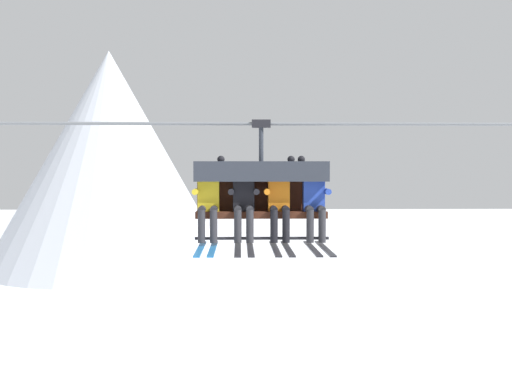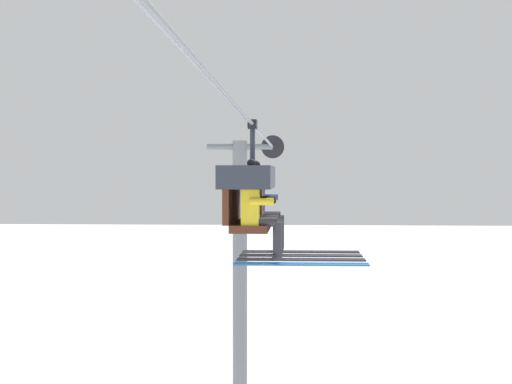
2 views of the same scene
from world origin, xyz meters
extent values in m
cone|color=silver|center=(-8.68, 35.04, 7.65)|extent=(17.15, 17.15, 15.29)
cylinder|color=slate|center=(0.54, -0.80, 7.68)|extent=(19.39, 0.05, 0.05)
cube|color=#512819|center=(0.83, -0.80, 6.31)|extent=(1.97, 0.48, 0.10)
cube|color=#512819|center=(0.83, -0.52, 6.59)|extent=(1.97, 0.08, 0.45)
cube|color=#2D333D|center=(0.83, -0.74, 6.96)|extent=(2.01, 0.68, 0.30)
cylinder|color=black|center=(0.83, -1.12, 5.98)|extent=(1.97, 0.04, 0.04)
cylinder|color=#2D333D|center=(0.83, -0.80, 7.37)|extent=(0.07, 0.07, 0.52)
cube|color=black|center=(0.83, -0.80, 7.68)|extent=(0.28, 0.12, 0.12)
cube|color=yellow|center=(0.04, -0.82, 6.62)|extent=(0.32, 0.22, 0.52)
sphere|color=silver|center=(0.04, -0.82, 6.98)|extent=(0.22, 0.22, 0.22)
ellipsoid|color=black|center=(0.04, -0.92, 6.98)|extent=(0.17, 0.04, 0.08)
cylinder|color=#2D2D33|center=(-0.05, -0.99, 6.40)|extent=(0.11, 0.34, 0.11)
cylinder|color=#2D2D33|center=(0.13, -0.99, 6.40)|extent=(0.11, 0.34, 0.11)
cylinder|color=#2D2D33|center=(-0.05, -1.16, 6.16)|extent=(0.11, 0.11, 0.48)
cylinder|color=#2D2D33|center=(0.13, -1.16, 6.16)|extent=(0.11, 0.11, 0.48)
cube|color=#1E6BB2|center=(-0.05, -1.46, 5.87)|extent=(0.09, 1.70, 0.02)
cube|color=#1E6BB2|center=(0.13, -1.46, 5.87)|extent=(0.09, 1.70, 0.02)
cylinder|color=yellow|center=(-0.15, -0.97, 6.66)|extent=(0.09, 0.30, 0.09)
cylinder|color=yellow|center=(0.23, -0.82, 6.97)|extent=(0.09, 0.09, 0.30)
sphere|color=black|center=(0.23, -0.82, 7.14)|extent=(0.11, 0.11, 0.11)
cube|color=black|center=(0.57, -0.82, 6.62)|extent=(0.32, 0.22, 0.52)
sphere|color=black|center=(0.57, -0.82, 6.98)|extent=(0.22, 0.22, 0.22)
ellipsoid|color=black|center=(0.57, -0.92, 6.98)|extent=(0.17, 0.04, 0.08)
cylinder|color=#2D2D33|center=(0.48, -0.99, 6.40)|extent=(0.11, 0.34, 0.11)
cylinder|color=#2D2D33|center=(0.66, -0.99, 6.40)|extent=(0.11, 0.34, 0.11)
cylinder|color=#2D2D33|center=(0.48, -1.16, 6.16)|extent=(0.11, 0.11, 0.48)
cylinder|color=#2D2D33|center=(0.66, -1.16, 6.16)|extent=(0.11, 0.11, 0.48)
cube|color=#232328|center=(0.48, -1.46, 5.87)|extent=(0.09, 1.70, 0.02)
cube|color=#232328|center=(0.66, -1.46, 5.87)|extent=(0.09, 1.70, 0.02)
cylinder|color=black|center=(0.38, -0.97, 6.66)|extent=(0.09, 0.30, 0.09)
cylinder|color=black|center=(0.76, -0.97, 6.66)|extent=(0.09, 0.30, 0.09)
cube|color=orange|center=(1.10, -0.82, 6.62)|extent=(0.32, 0.22, 0.52)
sphere|color=#284C93|center=(1.10, -0.82, 6.98)|extent=(0.22, 0.22, 0.22)
ellipsoid|color=black|center=(1.10, -0.92, 6.98)|extent=(0.17, 0.04, 0.08)
cylinder|color=black|center=(1.01, -0.99, 6.40)|extent=(0.11, 0.34, 0.11)
cylinder|color=black|center=(1.19, -0.99, 6.40)|extent=(0.11, 0.34, 0.11)
cylinder|color=black|center=(1.01, -1.16, 6.16)|extent=(0.11, 0.11, 0.48)
cylinder|color=black|center=(1.19, -1.16, 6.16)|extent=(0.11, 0.11, 0.48)
cube|color=#232328|center=(1.01, -1.46, 5.87)|extent=(0.09, 1.70, 0.02)
cube|color=#232328|center=(1.19, -1.46, 5.87)|extent=(0.09, 1.70, 0.02)
cylinder|color=orange|center=(0.91, -0.97, 6.66)|extent=(0.09, 0.30, 0.09)
cylinder|color=orange|center=(1.29, -0.82, 6.97)|extent=(0.09, 0.09, 0.30)
sphere|color=black|center=(1.29, -0.82, 7.14)|extent=(0.11, 0.11, 0.11)
cube|color=#2847B7|center=(1.63, -0.82, 6.62)|extent=(0.32, 0.22, 0.52)
sphere|color=silver|center=(1.63, -0.82, 6.98)|extent=(0.22, 0.22, 0.22)
ellipsoid|color=black|center=(1.63, -0.92, 6.98)|extent=(0.17, 0.04, 0.08)
cylinder|color=#2D2D33|center=(1.54, -0.99, 6.40)|extent=(0.11, 0.34, 0.11)
cylinder|color=#2D2D33|center=(1.72, -0.99, 6.40)|extent=(0.11, 0.34, 0.11)
cylinder|color=#2D2D33|center=(1.54, -1.16, 6.16)|extent=(0.11, 0.11, 0.48)
cylinder|color=#2D2D33|center=(1.72, -1.16, 6.16)|extent=(0.11, 0.11, 0.48)
cube|color=#232328|center=(1.54, -1.46, 5.87)|extent=(0.09, 1.70, 0.02)
cube|color=#232328|center=(1.72, -1.46, 5.87)|extent=(0.09, 1.70, 0.02)
cylinder|color=#2847B7|center=(1.44, -0.82, 6.97)|extent=(0.09, 0.09, 0.30)
sphere|color=black|center=(1.44, -0.82, 7.14)|extent=(0.11, 0.11, 0.11)
cylinder|color=#2847B7|center=(1.82, -0.97, 6.66)|extent=(0.09, 0.30, 0.09)
camera|label=1|loc=(0.51, -10.47, 7.00)|focal=45.00mm
camera|label=2|loc=(-9.79, -1.42, 6.99)|focal=55.00mm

